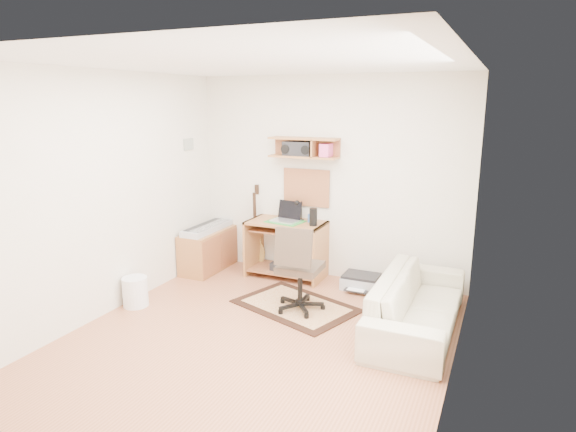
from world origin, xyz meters
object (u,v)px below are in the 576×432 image
at_px(task_chair, 300,267).
at_px(desk, 286,249).
at_px(cabinet, 208,250).
at_px(printer, 361,282).
at_px(sofa, 418,295).

bearing_deg(task_chair, desk, 119.88).
bearing_deg(task_chair, cabinet, 153.53).
relative_size(cabinet, printer, 1.99).
distance_m(task_chair, printer, 1.10).
bearing_deg(printer, cabinet, -175.43).
bearing_deg(sofa, task_chair, 92.23).
xyz_separation_m(task_chair, cabinet, (-1.69, 0.75, -0.22)).
relative_size(cabinet, sofa, 0.47).
bearing_deg(desk, sofa, -25.37).
distance_m(task_chair, cabinet, 1.87).
bearing_deg(task_chair, printer, 61.78).
distance_m(desk, printer, 1.07).
height_order(desk, sofa, desk).
relative_size(printer, sofa, 0.24).
xyz_separation_m(desk, sofa, (1.86, -0.88, -0.00)).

